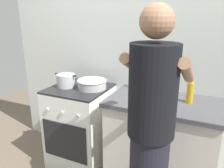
{
  "coord_description": "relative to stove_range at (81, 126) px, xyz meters",
  "views": [
    {
      "loc": [
        0.9,
        -1.71,
        1.63
      ],
      "look_at": [
        0.05,
        0.12,
        1.0
      ],
      "focal_mm": 35.3,
      "sensor_mm": 36.0,
      "label": 1
    }
  ],
  "objects": [
    {
      "name": "spice_bottle",
      "position": [
        0.99,
        0.01,
        0.49
      ],
      "size": [
        0.04,
        0.04,
        0.08
      ],
      "color": "silver",
      "rests_on": "countertop"
    },
    {
      "name": "pot",
      "position": [
        -0.14,
        -0.03,
        0.52
      ],
      "size": [
        0.26,
        0.19,
        0.14
      ],
      "color": "#B2B2B7",
      "rests_on": "stove_range"
    },
    {
      "name": "stove_range",
      "position": [
        0.0,
        0.0,
        0.0
      ],
      "size": [
        0.6,
        0.62,
        0.9
      ],
      "color": "white",
      "rests_on": "ground"
    },
    {
      "name": "person",
      "position": [
        0.94,
        -0.61,
        0.41
      ],
      "size": [
        0.41,
        0.5,
        1.7
      ],
      "color": "black",
      "rests_on": "ground"
    },
    {
      "name": "back_wall",
      "position": [
        0.55,
        0.35,
        0.8
      ],
      "size": [
        3.2,
        0.1,
        2.5
      ],
      "color": "silver",
      "rests_on": "ground"
    },
    {
      "name": "mixing_bowl",
      "position": [
        0.14,
        0.04,
        0.5
      ],
      "size": [
        0.31,
        0.31,
        0.09
      ],
      "color": "#B7B7BC",
      "rests_on": "stove_range"
    },
    {
      "name": "countertop",
      "position": [
        0.9,
        0.0,
        0.0
      ],
      "size": [
        1.0,
        0.6,
        0.9
      ],
      "color": "silver",
      "rests_on": "ground"
    },
    {
      "name": "utensil_crock",
      "position": [
        0.68,
        0.21,
        0.54
      ],
      "size": [
        0.1,
        0.1,
        0.33
      ],
      "color": "silver",
      "rests_on": "countertop"
    },
    {
      "name": "oil_bottle",
      "position": [
        1.11,
        0.05,
        0.55
      ],
      "size": [
        0.06,
        0.06,
        0.23
      ],
      "color": "gold",
      "rests_on": "countertop"
    }
  ]
}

